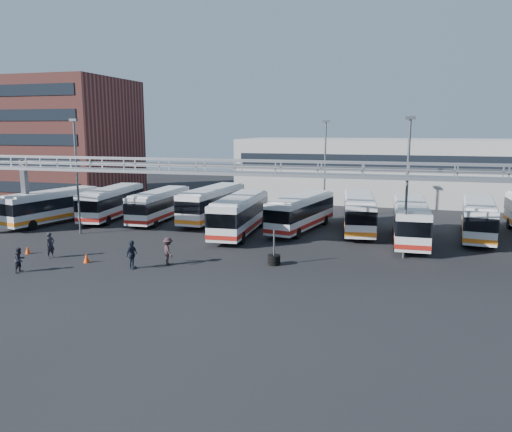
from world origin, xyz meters
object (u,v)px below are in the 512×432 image
(light_pole_mid, at_px, (407,180))
(cone_left, at_px, (28,250))
(bus_1, at_px, (112,202))
(bus_6, at_px, (359,211))
(bus_8, at_px, (478,217))
(pedestrian_b, at_px, (20,260))
(light_pole_back, at_px, (325,164))
(bus_0, at_px, (53,205))
(light_pole_left, at_px, (77,170))
(bus_4, at_px, (240,213))
(bus_7, at_px, (410,220))
(pedestrian_d, at_px, (132,255))
(cone_right, at_px, (86,258))
(bus_3, at_px, (213,203))
(bus_5, at_px, (301,211))
(pedestrian_a, at_px, (50,245))
(bus_2, at_px, (159,204))
(tire_stack, at_px, (274,259))
(pedestrian_c, at_px, (168,251))

(light_pole_mid, xyz_separation_m, cone_left, (-27.41, -6.44, -5.42))
(bus_1, bearing_deg, bus_6, -4.73)
(bus_8, relative_size, pedestrian_b, 6.62)
(light_pole_back, relative_size, bus_0, 0.92)
(light_pole_left, xyz_separation_m, bus_4, (13.95, 3.67, -3.81))
(light_pole_mid, xyz_separation_m, bus_8, (6.20, 8.79, -3.91))
(bus_4, relative_size, bus_7, 1.02)
(bus_1, distance_m, cone_left, 15.08)
(pedestrian_d, xyz_separation_m, cone_right, (-3.91, 0.51, -0.64))
(bus_3, bearing_deg, bus_5, -9.36)
(light_pole_left, relative_size, bus_1, 0.92)
(pedestrian_a, bearing_deg, pedestrian_b, -157.79)
(bus_6, relative_size, cone_left, 18.52)
(bus_0, relative_size, pedestrian_a, 5.81)
(bus_2, relative_size, bus_7, 0.92)
(pedestrian_d, relative_size, cone_right, 2.89)
(light_pole_left, xyz_separation_m, pedestrian_a, (3.09, -7.99, -4.77))
(light_pole_mid, xyz_separation_m, bus_6, (-3.96, 8.96, -3.85))
(bus_5, relative_size, pedestrian_b, 6.66)
(bus_8, xyz_separation_m, tire_stack, (-14.90, -13.13, -1.40))
(bus_2, relative_size, tire_stack, 4.14)
(bus_0, bearing_deg, bus_7, 13.03)
(bus_1, relative_size, bus_2, 1.06)
(bus_1, height_order, cone_left, bus_1)
(bus_3, relative_size, bus_6, 1.01)
(light_pole_mid, distance_m, cone_left, 28.68)
(bus_2, xyz_separation_m, tire_stack, (15.24, -12.98, -1.32))
(light_pole_back, bearing_deg, bus_7, -48.28)
(light_pole_mid, relative_size, pedestrian_b, 6.12)
(bus_0, height_order, pedestrian_c, bus_0)
(bus_6, bearing_deg, pedestrian_a, -148.96)
(pedestrian_d, bearing_deg, bus_8, -50.07)
(tire_stack, bearing_deg, cone_right, -166.62)
(bus_3, height_order, bus_5, bus_3)
(bus_4, height_order, pedestrian_d, bus_4)
(pedestrian_c, relative_size, pedestrian_d, 0.99)
(pedestrian_c, bearing_deg, cone_left, 46.37)
(light_pole_left, bearing_deg, bus_6, 18.33)
(bus_1, bearing_deg, pedestrian_b, -81.61)
(bus_2, bearing_deg, pedestrian_d, -70.39)
(bus_1, xyz_separation_m, bus_4, (15.22, -3.77, 0.09))
(light_pole_left, relative_size, light_pole_back, 1.00)
(pedestrian_b, bearing_deg, bus_0, 32.87)
(light_pole_back, xyz_separation_m, pedestrian_d, (-9.72, -22.93, -4.75))
(bus_5, xyz_separation_m, cone_right, (-12.52, -15.26, -1.48))
(bus_1, relative_size, pedestrian_c, 5.73)
(bus_3, xyz_separation_m, pedestrian_a, (-6.22, -17.09, -0.96))
(pedestrian_a, relative_size, cone_right, 2.82)
(cone_left, bearing_deg, bus_4, 39.76)
(bus_6, bearing_deg, light_pole_back, 117.54)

